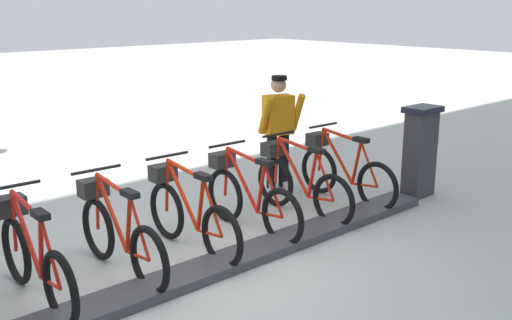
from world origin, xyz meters
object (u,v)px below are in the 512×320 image
object	(u,v)px
bike_docked_4	(118,233)
worker_near_rack	(278,128)
bike_docked_1	(299,183)
bike_docked_5	(33,256)
payment_kiosk	(420,150)
bike_docked_0	(343,170)
bike_docked_2	(248,197)
bike_docked_3	(189,213)

from	to	relation	value
bike_docked_4	worker_near_rack	size ratio (longest dim) A/B	1.04
bike_docked_1	worker_near_rack	bearing A→B (deg)	-30.85
bike_docked_5	worker_near_rack	world-z (taller)	worker_near_rack
bike_docked_1	bike_docked_5	world-z (taller)	same
payment_kiosk	bike_docked_0	bearing A→B (deg)	59.31
payment_kiosk	bike_docked_1	xyz separation A→B (m)	(0.57, 1.83, -0.24)
bike_docked_1	bike_docked_2	distance (m)	0.87
bike_docked_0	bike_docked_2	size ratio (longest dim) A/B	1.00
payment_kiosk	bike_docked_4	bearing A→B (deg)	82.64
bike_docked_5	bike_docked_2	bearing A→B (deg)	-90.00
payment_kiosk	bike_docked_3	distance (m)	3.61
bike_docked_3	bike_docked_2	bearing A→B (deg)	-90.00
payment_kiosk	bike_docked_4	size ratio (longest dim) A/B	0.74
bike_docked_4	bike_docked_5	world-z (taller)	same
bike_docked_5	worker_near_rack	bearing A→B (deg)	-76.12
bike_docked_2	bike_docked_5	world-z (taller)	same
payment_kiosk	bike_docked_1	size ratio (longest dim) A/B	0.74
bike_docked_2	bike_docked_5	bearing A→B (deg)	90.00
bike_docked_4	bike_docked_2	bearing A→B (deg)	-90.00
payment_kiosk	bike_docked_2	xyz separation A→B (m)	(0.57, 2.70, -0.24)
payment_kiosk	worker_near_rack	world-z (taller)	worker_near_rack
bike_docked_0	bike_docked_3	size ratio (longest dim) A/B	1.00
bike_docked_1	bike_docked_2	world-z (taller)	same
bike_docked_0	bike_docked_5	size ratio (longest dim) A/B	1.00
bike_docked_4	bike_docked_5	size ratio (longest dim) A/B	1.00
bike_docked_4	payment_kiosk	bearing A→B (deg)	-97.36
bike_docked_5	bike_docked_4	bearing A→B (deg)	-90.00
bike_docked_2	bike_docked_4	bearing A→B (deg)	90.00
bike_docked_0	bike_docked_4	distance (m)	3.46
bike_docked_2	bike_docked_4	xyz separation A→B (m)	(0.00, 1.73, 0.00)
bike_docked_3	bike_docked_5	size ratio (longest dim) A/B	1.00
bike_docked_4	bike_docked_1	bearing A→B (deg)	-90.00
bike_docked_1	bike_docked_3	xyz separation A→B (m)	(0.00, 1.73, 0.00)
bike_docked_1	bike_docked_5	distance (m)	3.46
bike_docked_3	worker_near_rack	bearing A→B (deg)	-66.70
bike_docked_3	worker_near_rack	world-z (taller)	worker_near_rack
bike_docked_0	bike_docked_2	xyz separation A→B (m)	(0.00, 1.73, 0.00)
bike_docked_2	worker_near_rack	world-z (taller)	worker_near_rack
bike_docked_0	worker_near_rack	distance (m)	1.14
bike_docked_0	worker_near_rack	bearing A→B (deg)	14.85
bike_docked_0	bike_docked_1	distance (m)	0.87
worker_near_rack	bike_docked_1	bearing A→B (deg)	149.15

